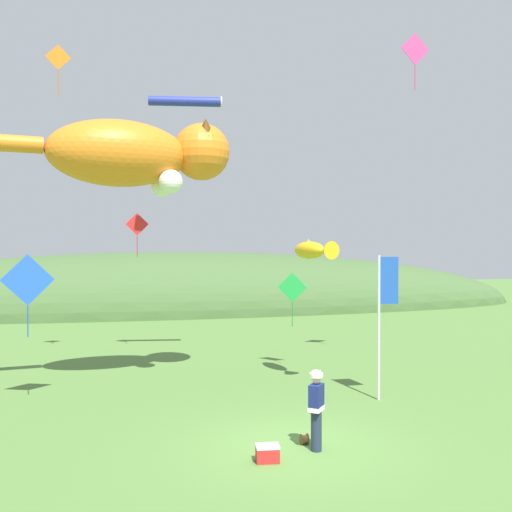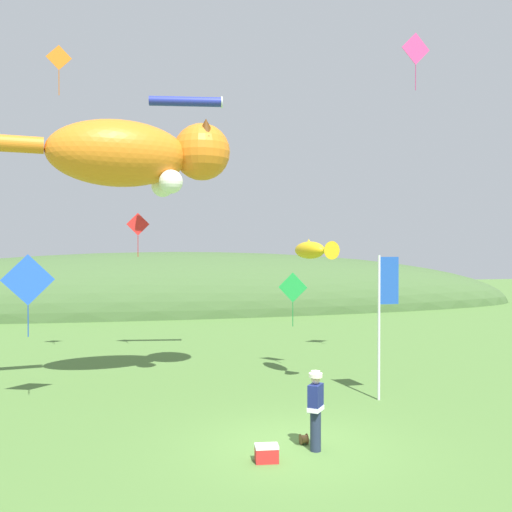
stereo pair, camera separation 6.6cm
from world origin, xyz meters
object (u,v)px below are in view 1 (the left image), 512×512
(festival_attendant, at_px, (316,408))
(picnic_cooler, at_px, (267,453))
(kite_fish_windsock, at_px, (313,250))
(kite_diamond_blue, at_px, (28,280))
(kite_spool, at_px, (304,439))
(kite_diamond_orange, at_px, (58,58))
(festival_banner_pole, at_px, (384,305))
(kite_diamond_green, at_px, (292,288))
(kite_giant_cat, at_px, (137,155))
(kite_diamond_red, at_px, (137,225))
(kite_diamond_pink, at_px, (415,50))
(kite_tube_streamer, at_px, (186,101))

(festival_attendant, xyz_separation_m, picnic_cooler, (-1.21, -0.38, -0.77))
(kite_fish_windsock, xyz_separation_m, kite_diamond_blue, (-8.71, -0.45, -0.86))
(kite_spool, height_order, kite_fish_windsock, kite_fish_windsock)
(kite_diamond_orange, bearing_deg, festival_banner_pole, -31.84)
(festival_banner_pole, relative_size, kite_fish_windsock, 1.92)
(kite_spool, bearing_deg, kite_diamond_green, 74.86)
(kite_fish_windsock, xyz_separation_m, kite_diamond_green, (0.08, 2.58, -1.42))
(kite_spool, height_order, kite_giant_cat, kite_giant_cat)
(kite_giant_cat, height_order, kite_diamond_blue, kite_giant_cat)
(kite_diamond_red, distance_m, kite_diamond_pink, 12.90)
(festival_attendant, xyz_separation_m, kite_diamond_red, (-3.50, 12.81, 4.53))
(kite_diamond_orange, distance_m, kite_diamond_green, 11.83)
(kite_fish_windsock, bearing_deg, kite_spool, -111.08)
(kite_diamond_green, relative_size, kite_diamond_blue, 0.85)
(festival_attendant, distance_m, kite_giant_cat, 9.88)
(kite_diamond_red, bearing_deg, kite_diamond_pink, -32.98)
(kite_diamond_orange, bearing_deg, kite_diamond_blue, -95.79)
(festival_banner_pole, bearing_deg, kite_diamond_blue, 170.09)
(festival_attendant, relative_size, kite_diamond_pink, 0.87)
(kite_tube_streamer, bearing_deg, kite_diamond_blue, -139.08)
(kite_tube_streamer, bearing_deg, kite_diamond_green, -19.21)
(kite_giant_cat, relative_size, kite_diamond_blue, 3.41)
(kite_tube_streamer, distance_m, kite_diamond_green, 8.09)
(festival_attendant, bearing_deg, picnic_cooler, -162.53)
(festival_attendant, xyz_separation_m, kite_diamond_green, (2.02, 8.39, 2.05))
(kite_diamond_orange, height_order, kite_diamond_red, kite_diamond_orange)
(festival_banner_pole, distance_m, kite_diamond_orange, 14.23)
(kite_tube_streamer, bearing_deg, kite_giant_cat, -120.91)
(kite_diamond_orange, relative_size, kite_diamond_blue, 0.76)
(kite_giant_cat, relative_size, kite_fish_windsock, 3.61)
(kite_diamond_pink, bearing_deg, kite_diamond_red, 147.02)
(picnic_cooler, height_order, kite_diamond_blue, kite_diamond_blue)
(kite_giant_cat, height_order, kite_tube_streamer, kite_tube_streamer)
(festival_attendant, height_order, kite_tube_streamer, kite_tube_streamer)
(kite_giant_cat, xyz_separation_m, kite_tube_streamer, (1.93, 3.22, 2.60))
(festival_attendant, distance_m, kite_diamond_pink, 13.89)
(kite_diamond_orange, bearing_deg, kite_diamond_green, -8.38)
(kite_fish_windsock, distance_m, kite_diamond_blue, 8.77)
(kite_tube_streamer, bearing_deg, kite_diamond_orange, -178.92)
(kite_tube_streamer, xyz_separation_m, kite_diamond_red, (-1.74, 3.10, -4.55))
(kite_giant_cat, xyz_separation_m, kite_diamond_red, (0.19, 6.32, -1.95))
(kite_diamond_orange, height_order, kite_diamond_green, kite_diamond_orange)
(kite_fish_windsock, height_order, kite_tube_streamer, kite_tube_streamer)
(kite_fish_windsock, bearing_deg, kite_diamond_blue, -177.05)
(picnic_cooler, relative_size, kite_diamond_blue, 0.22)
(kite_diamond_green, distance_m, kite_diamond_blue, 9.32)
(kite_tube_streamer, distance_m, kite_diamond_orange, 4.75)
(picnic_cooler, distance_m, kite_diamond_red, 14.40)
(kite_fish_windsock, relative_size, kite_diamond_orange, 1.25)
(kite_fish_windsock, bearing_deg, kite_giant_cat, 173.16)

